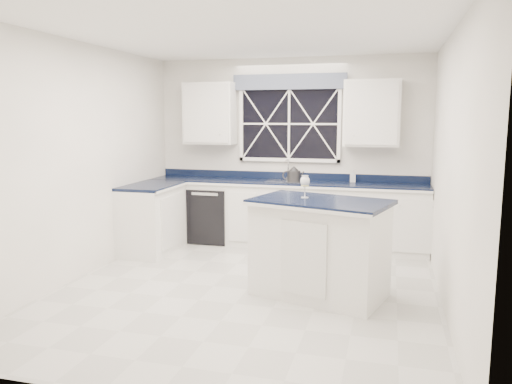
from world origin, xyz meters
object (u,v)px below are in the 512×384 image
(dishwasher, at_px, (213,214))
(island, at_px, (320,248))
(kettle, at_px, (294,174))
(wine_glass, at_px, (305,182))
(faucet, at_px, (288,169))
(soap_bottle, at_px, (353,176))

(dishwasher, distance_m, island, 2.68)
(kettle, bearing_deg, wine_glass, -89.17)
(faucet, xyz_separation_m, island, (0.77, -2.11, -0.59))
(soap_bottle, bearing_deg, dishwasher, -175.57)
(faucet, distance_m, kettle, 0.23)
(faucet, relative_size, soap_bottle, 1.79)
(dishwasher, bearing_deg, kettle, 0.13)
(island, relative_size, soap_bottle, 9.07)
(faucet, relative_size, island, 0.20)
(island, height_order, wine_glass, wine_glass)
(faucet, relative_size, wine_glass, 1.28)
(kettle, relative_size, soap_bottle, 1.82)
(dishwasher, relative_size, island, 0.54)
(kettle, distance_m, wine_glass, 1.90)
(faucet, bearing_deg, soap_bottle, -2.20)
(island, bearing_deg, faucet, 126.08)
(dishwasher, relative_size, kettle, 2.67)
(wine_glass, bearing_deg, faucet, 106.33)
(soap_bottle, bearing_deg, kettle, -169.24)
(dishwasher, height_order, soap_bottle, soap_bottle)
(faucet, height_order, wine_glass, wine_glass)
(island, bearing_deg, kettle, 124.67)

